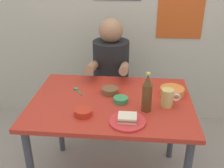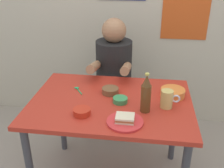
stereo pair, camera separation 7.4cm
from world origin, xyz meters
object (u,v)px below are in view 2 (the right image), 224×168
Objects in this scene: sandwich at (125,118)px; person_seated at (114,64)px; dining_table at (111,112)px; plate_orange at (125,122)px; soup_bowl_orange at (173,92)px; beer_bottle at (146,95)px; beer_mug at (167,99)px; stool at (114,104)px.

person_seated is at bearing 101.74° from sandwich.
plate_orange reaches higher than dining_table.
soup_bowl_orange reaches higher than dining_table.
plate_orange is (0.12, -0.26, 0.10)m from dining_table.
sandwich is 0.42× the size of beer_bottle.
dining_table is at bearing -84.23° from person_seated.
dining_table is 10.00× the size of sandwich.
sandwich reaches higher than plate_orange.
person_seated is at bearing 101.74° from plate_orange.
sandwich is 0.34m from beer_mug.
beer_bottle reaches higher than beer_mug.
dining_table is at bearing 173.71° from beer_mug.
stool is 0.42m from person_seated.
soup_bowl_orange reaches higher than sandwich.
stool is 1.72× the size of beer_bottle.
stool is at bearing 122.98° from beer_mug.
soup_bowl_orange is (0.42, 0.12, 0.12)m from dining_table.
beer_bottle is (-0.14, -0.07, 0.06)m from beer_mug.
sandwich is (0.18, -0.88, 0.01)m from person_seated.
person_seated is at bearing 95.77° from dining_table.
person_seated is 2.75× the size of beer_bottle.
beer_bottle reaches higher than dining_table.
person_seated is 4.23× the size of soup_bowl_orange.
beer_bottle is at bearing -67.78° from person_seated.
beer_mug is at bearing -56.58° from person_seated.
dining_table is 8.73× the size of beer_mug.
person_seated is 5.71× the size of beer_mug.
soup_bowl_orange is (0.30, 0.38, -0.00)m from sandwich.
beer_mug is (0.37, -0.04, 0.15)m from dining_table.
stool is at bearing 111.91° from beer_bottle.
plate_orange is 1.75× the size of beer_mug.
beer_mug is 0.74× the size of soup_bowl_orange.
sandwich is at bearing 104.04° from plate_orange.
person_seated is at bearing 112.22° from beer_bottle.
soup_bowl_orange is at bearing -46.00° from person_seated.
person_seated is at bearing -90.00° from stool.
plate_orange is (0.18, -0.88, -0.02)m from person_seated.
person_seated reaches higher than plate_orange.
dining_table is 0.41m from beer_mug.
sandwich is 0.87× the size of beer_mug.
beer_mug is at bearing 26.26° from beer_bottle.
person_seated is 0.90m from plate_orange.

